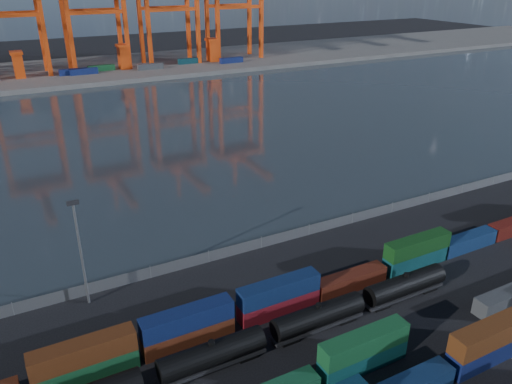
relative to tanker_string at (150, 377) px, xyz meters
name	(u,v)px	position (x,y,z in m)	size (l,w,h in m)	color
ground	(363,344)	(26.94, -5.17, -2.15)	(700.00, 700.00, 0.00)	black
harbor_water	(140,132)	(26.94, 99.83, -2.14)	(700.00, 700.00, 0.00)	#273138
far_quay	(77,71)	(26.94, 204.83, -1.15)	(700.00, 70.00, 2.00)	#514F4C
container_row_south	(439,369)	(30.28, -14.68, 0.18)	(140.69, 2.62, 5.59)	#484C4E
container_row_mid	(371,354)	(25.33, -8.42, -0.59)	(141.26, 2.45, 5.22)	#3B3D40
container_row_north	(295,294)	(23.23, 5.75, 0.01)	(141.49, 2.50, 5.32)	navy
tanker_string	(150,377)	(0.00, 0.00, 0.00)	(91.45, 3.00, 4.29)	black
waterfront_fence	(261,243)	(26.94, 22.83, -1.15)	(160.12, 0.12, 2.20)	#595B5E
yard_light_mast	(80,248)	(-3.06, 20.83, 7.15)	(1.60, 0.40, 16.60)	slate
quay_containers	(56,73)	(15.94, 190.29, 1.15)	(172.58, 10.99, 2.60)	navy
straddle_carriers	(73,60)	(24.44, 194.83, 5.67)	(140.00, 7.00, 11.10)	#EC4410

